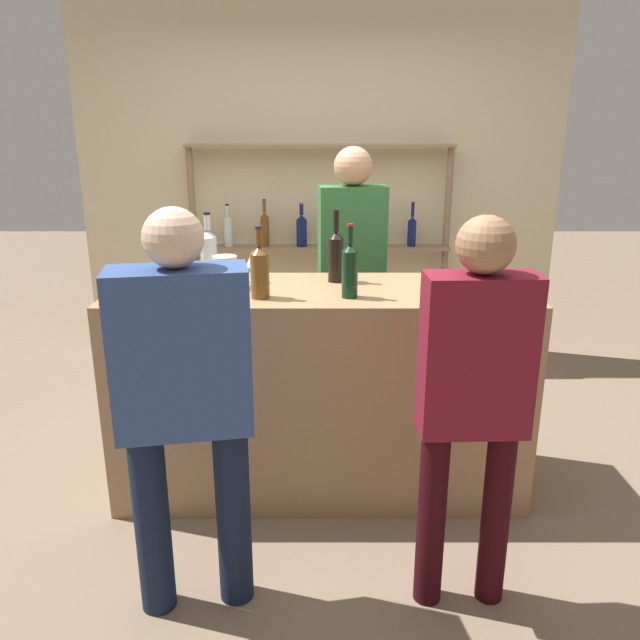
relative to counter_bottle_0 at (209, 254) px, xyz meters
The scene contains 14 objects.
ground_plane 1.33m from the counter_bottle_0, 17.43° to the right, with size 16.00×16.00×0.00m, color #7A6651.
bar_counter 0.89m from the counter_bottle_0, 17.43° to the right, with size 2.02×0.67×1.06m, color #997551.
back_wall 1.86m from the counter_bottle_0, 72.35° to the left, with size 3.62×0.12×2.80m, color beige.
back_shelf 1.68m from the counter_bottle_0, 70.50° to the left, with size 1.95×0.18×1.68m.
counter_bottle_0 is the anchor object (origin of this frame).
counter_bottle_1 0.44m from the counter_bottle_0, 49.77° to the right, with size 0.09×0.09×0.33m.
counter_bottle_2 0.77m from the counter_bottle_0, 25.41° to the right, with size 0.07×0.07×0.34m.
counter_bottle_3 0.23m from the counter_bottle_0, 164.40° to the right, with size 0.08×0.08×0.34m.
counter_bottle_4 0.64m from the counter_bottle_0, ahead, with size 0.08×0.08×0.36m.
wine_glass 0.23m from the counter_bottle_0, 11.94° to the right, with size 0.07×0.07×0.16m.
cork_jar 0.19m from the counter_bottle_0, 56.31° to the right, with size 0.12×0.12×0.16m.
customer_left 1.09m from the counter_bottle_0, 85.94° to the right, with size 0.51×0.29×1.57m.
server_behind_counter 0.96m from the counter_bottle_0, 37.50° to the left, with size 0.41×0.22×1.70m.
customer_right 1.54m from the counter_bottle_0, 42.68° to the right, with size 0.40×0.20×1.54m.
Camera 1 is at (0.00, -2.91, 1.83)m, focal length 35.00 mm.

